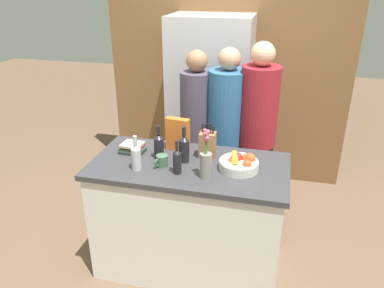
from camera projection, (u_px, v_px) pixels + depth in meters
The scene contains 17 objects.
ground_plane at pixel (189, 262), 3.15m from camera, with size 14.00×14.00×0.00m, color brown.
kitchen_island at pixel (189, 216), 2.95m from camera, with size 1.46×0.74×0.93m.
back_wall_wood at pixel (227, 65), 4.12m from camera, with size 2.66×0.12×2.60m.
refrigerator at pixel (210, 106), 3.98m from camera, with size 0.82×0.62×1.86m.
fruit_bowl at pixel (239, 163), 2.67m from camera, with size 0.28×0.28×0.11m.
knife_block at pixel (208, 145), 2.82m from camera, with size 0.12×0.10×0.27m.
flower_vase at pixel (206, 161), 2.53m from camera, with size 0.08×0.08×0.36m.
cereal_box at pixel (178, 134), 2.93m from camera, with size 0.19×0.08×0.26m.
coffee_mug at pixel (162, 161), 2.71m from camera, with size 0.09×0.12×0.08m.
book_stack at pixel (132, 148), 2.93m from camera, with size 0.20×0.15×0.07m.
bottle_oil at pixel (184, 148), 2.75m from camera, with size 0.08×0.08×0.28m.
bottle_vinegar at pixel (159, 146), 2.81m from camera, with size 0.07×0.07×0.26m.
bottle_wine at pixel (177, 161), 2.59m from camera, with size 0.06×0.06×0.25m.
bottle_water at pixel (136, 156), 2.64m from camera, with size 0.07×0.07×0.26m.
person_at_sink at pixel (197, 127), 3.46m from camera, with size 0.30×0.30×1.63m.
person_in_blue at pixel (227, 129), 3.38m from camera, with size 0.35×0.35×1.66m.
person_in_red_tee at pixel (257, 128), 3.28m from camera, with size 0.33×0.33×1.73m.
Camera 1 is at (0.61, -2.38, 2.20)m, focal length 35.00 mm.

